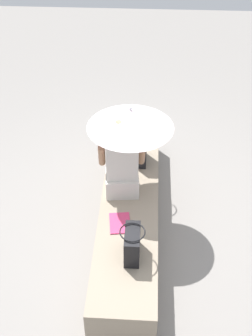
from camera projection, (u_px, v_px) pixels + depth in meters
The scene contains 7 objects.
ground_plane at pixel (130, 225), 4.87m from camera, with size 14.00×14.00×0.00m, color gray.
stone_bench at pixel (130, 211), 4.74m from camera, with size 2.88×0.59×0.42m, color gray.
person_seated at pixel (122, 162), 4.43m from camera, with size 0.32×0.49×0.90m.
parasol at pixel (130, 119), 4.20m from camera, with size 0.85×0.85×0.99m.
handbag_black at pixel (132, 244), 3.90m from camera, with size 0.31×0.23×0.31m.
tote_bag_canvas at pixel (142, 148), 4.97m from camera, with size 0.30×0.22×0.38m.
magazine at pixel (120, 223), 4.30m from camera, with size 0.28×0.20×0.01m, color #D83866.
Camera 1 is at (-3.41, -0.16, 3.53)m, focal length 47.12 mm.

